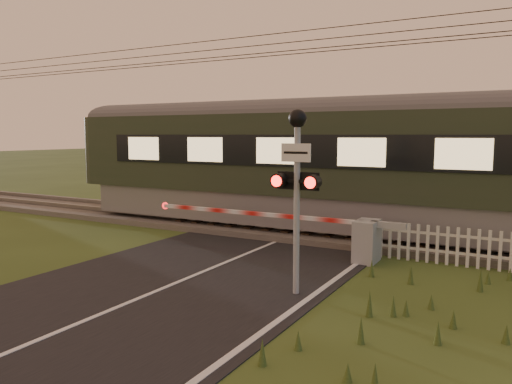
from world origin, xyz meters
The scene contains 7 objects.
ground centered at (0.00, 0.00, 0.00)m, with size 160.00×160.00×0.00m, color #35471B.
road centered at (0.02, -0.23, 0.01)m, with size 6.00×140.00×0.03m.
track_bed centered at (0.00, 6.50, 0.07)m, with size 140.00×3.40×0.39m.
overhead_wires centered at (0.00, 6.50, 5.72)m, with size 120.00×0.62×0.62m.
boom_gate centered at (2.48, 3.96, 0.57)m, with size 7.12×0.78×1.04m.
crossing_signal centered at (2.41, 0.93, 2.40)m, with size 0.89×0.36×3.49m.
picket_fence centered at (4.49, 4.60, 0.46)m, with size 3.55×0.08×0.91m.
Camera 1 is at (6.23, -7.51, 3.03)m, focal length 35.00 mm.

